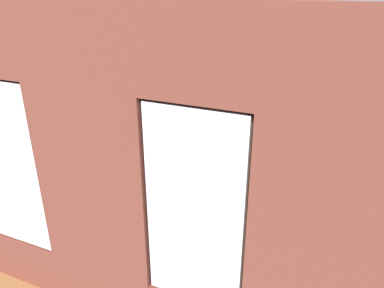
{
  "coord_description": "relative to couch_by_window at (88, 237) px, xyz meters",
  "views": [
    {
      "loc": [
        -2.21,
        5.46,
        3.54
      ],
      "look_at": [
        0.0,
        0.4,
        1.08
      ],
      "focal_mm": 35.0,
      "sensor_mm": 36.0,
      "label": 1
    }
  ],
  "objects": [
    {
      "name": "couch_left",
      "position": [
        -3.12,
        -2.21,
        0.0
      ],
      "size": [
        0.88,
        1.83,
        0.8
      ],
      "rotation": [
        0.0,
        0.0,
        1.57
      ],
      "color": "black",
      "rests_on": "ground_plane"
    },
    {
      "name": "media_console",
      "position": [
        1.98,
        -2.67,
        -0.08
      ],
      "size": [
        1.03,
        0.42,
        0.5
      ],
      "primitive_type": "cube",
      "color": "black",
      "rests_on": "ground_plane"
    },
    {
      "name": "candle_jar",
      "position": [
        -0.28,
        -2.56,
        0.15
      ],
      "size": [
        0.08,
        0.08,
        0.1
      ],
      "primitive_type": "cylinder",
      "color": "#B7333D",
      "rests_on": "coffee_table"
    },
    {
      "name": "couch_by_window",
      "position": [
        0.0,
        0.0,
        0.0
      ],
      "size": [
        2.07,
        0.87,
        0.8
      ],
      "color": "black",
      "rests_on": "ground_plane"
    },
    {
      "name": "potted_plant_near_tv",
      "position": [
        1.43,
        -1.7,
        0.38
      ],
      "size": [
        0.92,
        1.09,
        1.26
      ],
      "color": "brown",
      "rests_on": "ground_plane"
    },
    {
      "name": "papasan_chair",
      "position": [
        -0.55,
        -4.18,
        0.11
      ],
      "size": [
        1.09,
        1.09,
        0.69
      ],
      "color": "olive",
      "rests_on": "ground_plane"
    },
    {
      "name": "white_wall_right",
      "position": [
        2.28,
        -2.05,
        1.38
      ],
      "size": [
        0.1,
        5.57,
        3.41
      ],
      "primitive_type": "cube",
      "color": "silver",
      "rests_on": "ground_plane"
    },
    {
      "name": "brick_wall_with_windows",
      "position": [
        -0.74,
        0.65,
        1.37
      ],
      "size": [
        6.15,
        0.3,
        3.41
      ],
      "color": "brown",
      "rests_on": "ground_plane"
    },
    {
      "name": "remote_black",
      "position": [
        -0.54,
        -2.8,
        0.11
      ],
      "size": [
        0.14,
        0.17,
        0.02
      ],
      "primitive_type": "cube",
      "rotation": [
        0.0,
        0.0,
        2.5
      ],
      "color": "black",
      "rests_on": "coffee_table"
    },
    {
      "name": "potted_plant_corner_near_left",
      "position": [
        -3.27,
        -4.54,
        0.21
      ],
      "size": [
        0.59,
        0.59,
        0.83
      ],
      "color": "#47423D",
      "rests_on": "ground_plane"
    },
    {
      "name": "ground_plane",
      "position": [
        -0.74,
        -2.25,
        -0.38
      ],
      "size": [
        6.75,
        6.57,
        0.1
      ],
      "primitive_type": "cube",
      "color": "brown"
    },
    {
      "name": "cup_ceramic",
      "position": [
        -1.14,
        -2.85,
        0.15
      ],
      "size": [
        0.09,
        0.09,
        0.11
      ],
      "primitive_type": "cylinder",
      "color": "silver",
      "rests_on": "coffee_table"
    },
    {
      "name": "tv_flatscreen",
      "position": [
        1.98,
        -2.67,
        0.58
      ],
      "size": [
        1.24,
        0.2,
        0.8
      ],
      "color": "black",
      "rests_on": "media_console"
    },
    {
      "name": "remote_gray",
      "position": [
        -0.84,
        -2.56,
        0.11
      ],
      "size": [
        0.17,
        0.14,
        0.02
      ],
      "primitive_type": "cube",
      "rotation": [
        0.0,
        0.0,
        5.36
      ],
      "color": "#59595B",
      "rests_on": "coffee_table"
    },
    {
      "name": "coffee_table",
      "position": [
        -0.73,
        -2.69,
        0.05
      ],
      "size": [
        1.49,
        0.89,
        0.43
      ],
      "color": "olive",
      "rests_on": "ground_plane"
    },
    {
      "name": "potted_plant_foreground_right",
      "position": [
        1.69,
        -4.5,
        0.34
      ],
      "size": [
        0.85,
        0.92,
        1.33
      ],
      "color": "beige",
      "rests_on": "ground_plane"
    },
    {
      "name": "remote_silver",
      "position": [
        -0.73,
        -2.69,
        0.11
      ],
      "size": [
        0.17,
        0.12,
        0.02
      ],
      "primitive_type": "cube",
      "rotation": [
        0.0,
        0.0,
        4.25
      ],
      "color": "#B2B2B7",
      "rests_on": "coffee_table"
    },
    {
      "name": "potted_plant_by_left_couch",
      "position": [
        -2.72,
        -3.57,
        0.02
      ],
      "size": [
        0.23,
        0.23,
        0.53
      ],
      "color": "#9E5638",
      "rests_on": "ground_plane"
    },
    {
      "name": "potted_plant_between_couches",
      "position": [
        -1.49,
        -0.05,
        0.26
      ],
      "size": [
        0.67,
        0.79,
        1.25
      ],
      "color": "brown",
      "rests_on": "ground_plane"
    }
  ]
}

